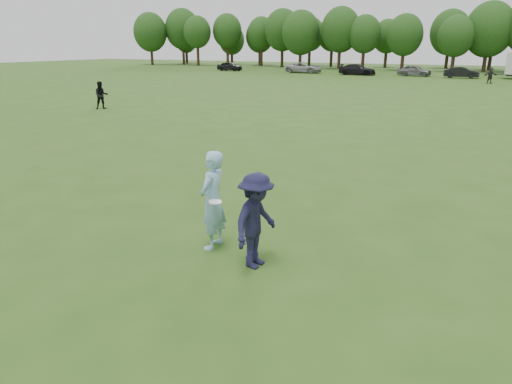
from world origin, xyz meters
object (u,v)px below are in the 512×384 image
thrower (213,200)px  car_c (304,68)px  car_a (230,66)px  defender (256,221)px  car_d (357,70)px  car_e (415,70)px  player_far_a (101,95)px  car_f (462,73)px  player_far_d (490,75)px

thrower → car_c: 63.04m
thrower → car_a: bearing=-153.9°
defender → car_d: 60.25m
car_a → thrower: bearing=-150.3°
car_d → car_e: (7.61, 1.18, 0.01)m
thrower → car_c: thrower is taller
thrower → player_far_a: bearing=-133.6°
thrower → player_far_a: size_ratio=1.17×
defender → car_f: 58.55m
player_far_a → car_d: bearing=30.7°
defender → car_c: bearing=25.3°
player_far_a → car_d: 43.33m
defender → player_far_a: bearing=56.2°
player_far_d → car_c: size_ratio=0.32×
car_c → car_a: bearing=92.2°
player_far_d → car_e: size_ratio=0.40×
car_c → defender: bearing=-158.0°
defender → car_e: (-6.24, 59.81, -0.20)m
player_far_a → player_far_d: 41.78m
car_a → car_d: car_d is taller
defender → player_far_d: 50.76m
thrower → defender: size_ratio=1.12×
car_c → car_f: bearing=-91.6°
defender → car_c: size_ratio=0.34×
player_far_d → car_d: (-17.04, 7.97, -0.14)m
defender → player_far_d: defender is taller
thrower → defender: thrower is taller
player_far_a → car_a: (-15.60, 43.87, -0.20)m
car_a → car_d: size_ratio=0.81×
player_far_d → car_f: bearing=78.8°
defender → car_d: defender is taller
car_f → player_far_d: bearing=-156.2°
car_d → player_far_d: bearing=-112.9°
car_d → car_f: bearing=-88.2°
defender → car_c: (-22.37, 59.74, -0.18)m
car_d → car_f: (13.63, -0.08, -0.05)m
car_c → car_e: 16.13m
car_a → car_e: 29.04m
car_f → car_d: bearing=90.1°
car_f → thrower: bearing=179.4°
thrower → car_e: bearing=-179.0°
thrower → car_a: thrower is taller
car_c → car_e: (16.13, 0.07, -0.02)m
car_e → car_f: bearing=-96.2°
defender → car_f: defender is taller
defender → player_far_a: size_ratio=1.04×
car_a → player_far_a: bearing=-160.6°
player_far_a → car_c: size_ratio=0.33×
player_far_a → car_a: bearing=58.0°
car_c → player_far_a: bearing=-175.0°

